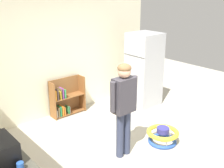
{
  "coord_description": "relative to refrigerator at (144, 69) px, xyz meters",
  "views": [
    {
      "loc": [
        -2.99,
        -3.09,
        2.81
      ],
      "look_at": [
        0.18,
        0.63,
        1.11
      ],
      "focal_mm": 45.2,
      "sensor_mm": 36.0,
      "label": 1
    }
  ],
  "objects": [
    {
      "name": "ground_plane",
      "position": [
        -1.88,
        -1.43,
        -0.89
      ],
      "size": [
        12.0,
        12.0,
        0.0
      ],
      "primitive_type": "plane",
      "color": "beige",
      "rests_on": "ground"
    },
    {
      "name": "back_wall",
      "position": [
        -1.88,
        0.9,
        0.46
      ],
      "size": [
        5.2,
        0.06,
        2.7
      ],
      "primitive_type": "cube",
      "color": "#EEE7C6",
      "rests_on": "ground"
    },
    {
      "name": "refrigerator",
      "position": [
        0.0,
        0.0,
        0.0
      ],
      "size": [
        0.73,
        0.68,
        1.78
      ],
      "color": "#B7BABF",
      "rests_on": "ground"
    },
    {
      "name": "bookshelf",
      "position": [
        -1.83,
        0.71,
        -0.52
      ],
      "size": [
        0.8,
        0.28,
        0.85
      ],
      "color": "brown",
      "rests_on": "ground"
    },
    {
      "name": "standing_person",
      "position": [
        -1.93,
        -1.38,
        0.11
      ],
      "size": [
        0.57,
        0.23,
        1.66
      ],
      "color": "#333A53",
      "rests_on": "ground"
    },
    {
      "name": "baby_walker",
      "position": [
        -1.11,
        -1.57,
        -0.73
      ],
      "size": [
        0.6,
        0.6,
        0.32
      ],
      "color": "#2A52B7",
      "rests_on": "ground"
    },
    {
      "name": "blue_cup",
      "position": [
        -3.94,
        -1.87,
        0.06
      ],
      "size": [
        0.08,
        0.08,
        0.09
      ],
      "primitive_type": "cylinder",
      "color": "blue",
      "rests_on": "kitchen_counter"
    }
  ]
}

